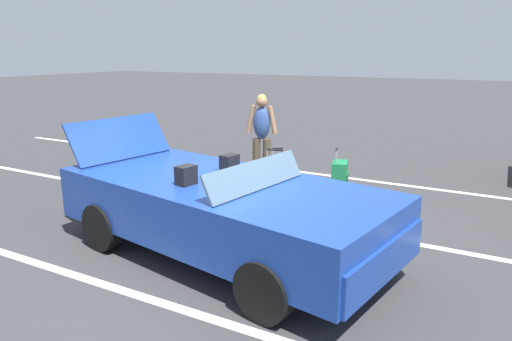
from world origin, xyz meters
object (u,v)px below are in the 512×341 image
suitcase_large_black (277,186)px  traveler_person (262,133)px  convertible_car (235,212)px  suitcase_small_carryon (277,181)px  duffel_bag (237,187)px  suitcase_medium_bright (340,180)px

suitcase_large_black → traveler_person: (-0.95, 1.31, 0.56)m
convertible_car → suitcase_large_black: bearing=111.4°
suitcase_small_carryon → duffel_bag: suitcase_small_carryon is taller
suitcase_large_black → duffel_bag: 0.93m
suitcase_large_black → traveler_person: size_ratio=0.59×
suitcase_medium_bright → suitcase_small_carryon: bearing=-170.0°
suitcase_large_black → traveler_person: 1.72m
suitcase_large_black → suitcase_small_carryon: 0.69m
suitcase_medium_bright → traveler_person: traveler_person is taller
convertible_car → duffel_bag: size_ratio=6.88×
suitcase_large_black → duffel_bag: (-0.87, 0.26, -0.21)m
duffel_bag → convertible_car: bearing=-60.0°
duffel_bag → traveler_person: size_ratio=0.39×
convertible_car → suitcase_medium_bright: (0.31, 2.92, -0.28)m
traveler_person → duffel_bag: bearing=-7.8°
convertible_car → duffel_bag: convertible_car is taller
suitcase_medium_bright → traveler_person: bearing=157.3°
traveler_person → suitcase_medium_bright: bearing=67.8°
suitcase_small_carryon → traveler_person: size_ratio=0.52×
suitcase_large_black → traveler_person: bearing=29.6°
suitcase_small_carryon → duffel_bag: size_ratio=1.32×
traveler_person → convertible_car: bearing=10.0°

